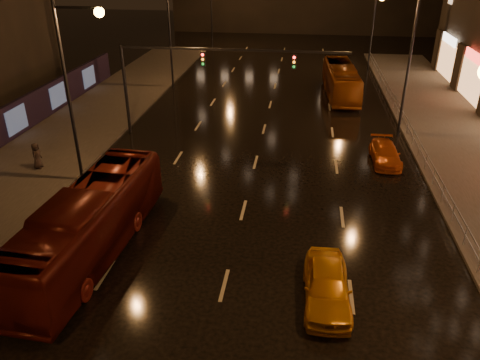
% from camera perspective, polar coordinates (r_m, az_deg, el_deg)
% --- Properties ---
extents(ground, '(140.00, 140.00, 0.00)m').
position_cam_1_polar(ground, '(33.05, 2.64, 5.04)').
color(ground, black).
rests_on(ground, ground).
extents(sidewalk_left, '(7.00, 70.00, 0.15)m').
position_cam_1_polar(sidewalk_left, '(32.60, -22.64, 2.74)').
color(sidewalk_left, '#38332D').
rests_on(sidewalk_left, ground).
extents(traffic_signal, '(15.31, 0.32, 6.20)m').
position_cam_1_polar(traffic_signal, '(32.43, -6.36, 13.26)').
color(traffic_signal, black).
rests_on(traffic_signal, ground).
extents(railing_right, '(0.05, 56.00, 1.00)m').
position_cam_1_polar(railing_right, '(31.68, 21.06, 3.98)').
color(railing_right, '#99999E').
rests_on(railing_right, sidewalk_right).
extents(bus_red, '(3.22, 11.11, 3.06)m').
position_cam_1_polar(bus_red, '(21.10, -17.91, -5.07)').
color(bus_red, '#50110B').
rests_on(bus_red, ground).
extents(bus_curb, '(2.96, 10.16, 2.79)m').
position_cam_1_polar(bus_curb, '(43.58, 12.19, 11.78)').
color(bus_curb, '#853C0D').
rests_on(bus_curb, ground).
extents(taxi_near, '(1.81, 4.31, 1.46)m').
position_cam_1_polar(taxi_near, '(18.31, 10.56, -12.55)').
color(taxi_near, orange).
rests_on(taxi_near, ground).
extents(taxi_far, '(1.71, 4.05, 1.17)m').
position_cam_1_polar(taxi_far, '(30.51, 17.29, 3.09)').
color(taxi_far, '#BB4C11').
rests_on(taxi_far, ground).
extents(pedestrian_c, '(0.58, 0.83, 1.59)m').
position_cam_1_polar(pedestrian_c, '(30.46, -23.55, 2.73)').
color(pedestrian_c, black).
rests_on(pedestrian_c, sidewalk_left).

